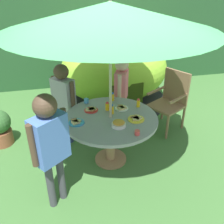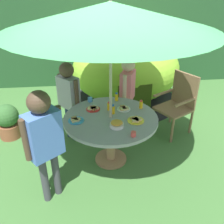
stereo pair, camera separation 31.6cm
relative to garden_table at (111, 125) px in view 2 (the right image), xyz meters
The scene contains 21 objects.
ground_plane 0.60m from the garden_table, ahead, with size 10.00×10.00×0.02m, color #3D6B33.
hedge_backdrop 3.24m from the garden_table, 90.00° to the left, with size 9.00×0.70×2.08m, color #234C28.
garden_table is the anchor object (origin of this frame).
patio_umbrella 1.36m from the garden_table, ahead, with size 2.38×2.38×2.10m.
wooden_chair 1.36m from the garden_table, 30.07° to the left, with size 0.67×0.66×0.99m.
dome_tent 2.03m from the garden_table, 75.31° to the left, with size 2.30×2.30×1.33m.
potted_plant 1.78m from the garden_table, 154.23° to the left, with size 0.37×0.37×0.58m.
child_in_pink_shirt 0.90m from the garden_table, 66.23° to the left, with size 0.30×0.40×1.25m.
child_in_grey_shirt 0.87m from the garden_table, 132.33° to the left, with size 0.36×0.37×1.27m.
child_in_blue_shirt 1.01m from the garden_table, 142.09° to the right, with size 0.40×0.38×1.38m.
snack_bowl 0.29m from the garden_table, 78.54° to the right, with size 0.18×0.18×0.08m.
plate_far_right 0.31m from the garden_table, 44.50° to the left, with size 0.18×0.18×0.03m.
plate_mid_right 0.35m from the garden_table, 133.11° to the left, with size 0.19×0.19×0.03m.
plate_center_front 0.36m from the garden_table, 23.10° to the right, with size 0.21×0.21×0.03m.
plate_mid_left 0.47m from the garden_table, behind, with size 0.20×0.20×0.03m.
juice_bottle_near_left 0.21m from the garden_table, 69.03° to the left, with size 0.06×0.06×0.13m.
juice_bottle_near_right 0.27m from the garden_table, 89.75° to the left, with size 0.06×0.06×0.12m.
juice_bottle_far_left 0.52m from the garden_table, 25.01° to the left, with size 0.05×0.05×0.12m.
juice_bottle_center_back 0.53m from the garden_table, 74.26° to the left, with size 0.05×0.05×0.13m.
cup_near 0.57m from the garden_table, 117.23° to the left, with size 0.07×0.07×0.06m, color #4C99D8.
cup_far 0.53m from the garden_table, 65.22° to the right, with size 0.06×0.06×0.06m, color #E04C47.
Camera 2 is at (-0.28, -2.78, 2.32)m, focal length 39.47 mm.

